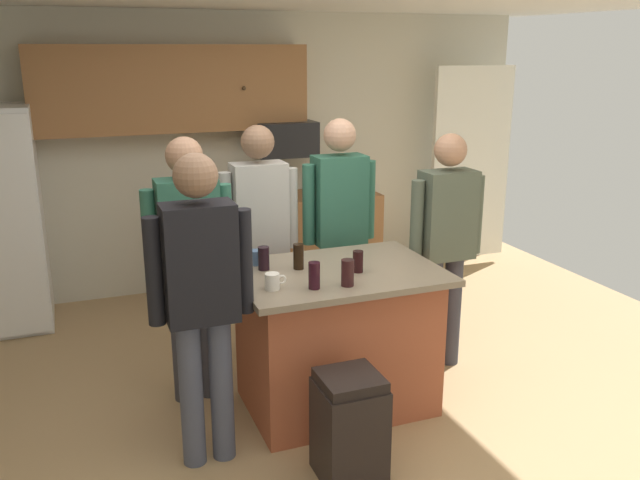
{
  "coord_description": "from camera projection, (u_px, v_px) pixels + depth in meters",
  "views": [
    {
      "loc": [
        -1.36,
        -3.52,
        2.28
      ],
      "look_at": [
        0.17,
        0.46,
        1.05
      ],
      "focal_mm": 37.75,
      "sensor_mm": 36.0,
      "label": 1
    }
  ],
  "objects": [
    {
      "name": "cabinet_run_lower",
      "position": [
        287.0,
        241.0,
        6.56
      ],
      "size": [
        1.8,
        0.63,
        0.9
      ],
      "color": "#936038",
      "rests_on": "ground"
    },
    {
      "name": "floor",
      "position": [
        321.0,
        421.0,
        4.26
      ],
      "size": [
        7.04,
        7.04,
        0.0
      ],
      "primitive_type": "plane",
      "color": "tan",
      "rests_on": "ground"
    },
    {
      "name": "person_guest_left",
      "position": [
        201.0,
        291.0,
        3.58
      ],
      "size": [
        0.57,
        0.23,
        1.77
      ],
      "rotation": [
        0.0,
        0.0,
        0.33
      ],
      "color": "#4C5166",
      "rests_on": "ground"
    },
    {
      "name": "french_door_window_panel",
      "position": [
        470.0,
        164.0,
        7.0
      ],
      "size": [
        0.9,
        0.06,
        2.0
      ],
      "primitive_type": "cube",
      "color": "white",
      "rests_on": "ground"
    },
    {
      "name": "glass_pilsner",
      "position": [
        314.0,
        275.0,
        3.86
      ],
      "size": [
        0.07,
        0.07,
        0.16
      ],
      "color": "black",
      "rests_on": "kitchen_island"
    },
    {
      "name": "glass_dark_ale",
      "position": [
        264.0,
        258.0,
        4.19
      ],
      "size": [
        0.07,
        0.07,
        0.15
      ],
      "color": "black",
      "rests_on": "kitchen_island"
    },
    {
      "name": "person_guest_by_door",
      "position": [
        190.0,
        252.0,
        4.28
      ],
      "size": [
        0.57,
        0.23,
        1.76
      ],
      "rotation": [
        0.0,
        0.0,
        -0.47
      ],
      "color": "#383842",
      "rests_on": "ground"
    },
    {
      "name": "microwave_over_range",
      "position": [
        285.0,
        139.0,
        6.3
      ],
      "size": [
        0.56,
        0.4,
        0.32
      ],
      "primitive_type": "cube",
      "color": "black"
    },
    {
      "name": "person_elder_center",
      "position": [
        446.0,
        236.0,
        4.75
      ],
      "size": [
        0.57,
        0.23,
        1.72
      ],
      "rotation": [
        0.0,
        0.0,
        -2.87
      ],
      "color": "#383842",
      "rests_on": "ground"
    },
    {
      "name": "cabinet_run_upper",
      "position": [
        172.0,
        89.0,
        5.92
      ],
      "size": [
        2.4,
        0.38,
        0.75
      ],
      "color": "#936038"
    },
    {
      "name": "back_wall",
      "position": [
        215.0,
        153.0,
        6.41
      ],
      "size": [
        6.4,
        0.1,
        2.6
      ],
      "primitive_type": "cube",
      "color": "beige",
      "rests_on": "ground"
    },
    {
      "name": "mug_blue_stoneware",
      "position": [
        256.0,
        257.0,
        4.3
      ],
      "size": [
        0.12,
        0.08,
        0.09
      ],
      "color": "#4C6B99",
      "rests_on": "kitchen_island"
    },
    {
      "name": "person_host_foreground",
      "position": [
        260.0,
        229.0,
        4.78
      ],
      "size": [
        0.57,
        0.23,
        1.77
      ],
      "rotation": [
        0.0,
        0.0,
        -1.23
      ],
      "color": "tan",
      "rests_on": "ground"
    },
    {
      "name": "mug_ceramic_white",
      "position": [
        273.0,
        281.0,
        3.86
      ],
      "size": [
        0.13,
        0.08,
        0.1
      ],
      "color": "white",
      "rests_on": "kitchen_island"
    },
    {
      "name": "kitchen_island",
      "position": [
        337.0,
        338.0,
        4.33
      ],
      "size": [
        1.28,
        0.92,
        0.94
      ],
      "color": "#AD5638",
      "rests_on": "ground"
    },
    {
      "name": "glass_stout_tall",
      "position": [
        348.0,
        273.0,
        3.91
      ],
      "size": [
        0.08,
        0.08,
        0.16
      ],
      "color": "black",
      "rests_on": "kitchen_island"
    },
    {
      "name": "person_guest_right",
      "position": [
        339.0,
        220.0,
        4.97
      ],
      "size": [
        0.57,
        0.24,
        1.79
      ],
      "rotation": [
        0.0,
        0.0,
        -1.98
      ],
      "color": "#383842",
      "rests_on": "ground"
    },
    {
      "name": "trash_bin",
      "position": [
        349.0,
        427.0,
        3.64
      ],
      "size": [
        0.34,
        0.34,
        0.61
      ],
      "color": "black",
      "rests_on": "ground"
    },
    {
      "name": "tumbler_amber",
      "position": [
        298.0,
        256.0,
        4.21
      ],
      "size": [
        0.07,
        0.07,
        0.16
      ],
      "color": "black",
      "rests_on": "kitchen_island"
    },
    {
      "name": "glass_short_whisky",
      "position": [
        358.0,
        261.0,
        4.15
      ],
      "size": [
        0.07,
        0.07,
        0.14
      ],
      "color": "black",
      "rests_on": "kitchen_island"
    }
  ]
}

